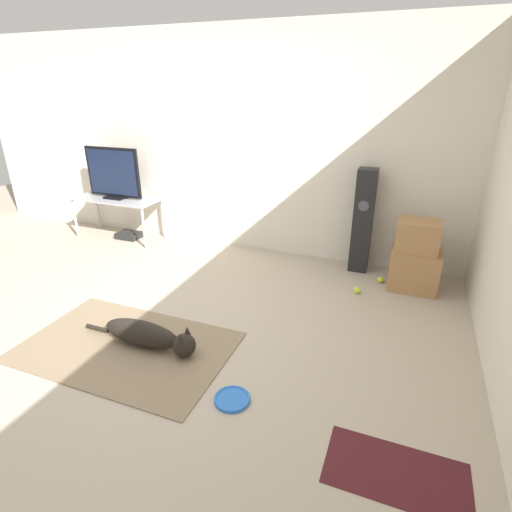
{
  "coord_description": "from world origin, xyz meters",
  "views": [
    {
      "loc": [
        1.88,
        -2.35,
        1.92
      ],
      "look_at": [
        0.63,
        0.85,
        0.45
      ],
      "focal_mm": 28.0,
      "sensor_mm": 36.0,
      "label": 1
    }
  ],
  "objects_px": {
    "tennis_ball_by_boxes": "(357,290)",
    "tennis_ball_near_speaker": "(380,280)",
    "cardboard_box_upper": "(418,236)",
    "game_console": "(129,235)",
    "cardboard_box_lower": "(414,270)",
    "floor_speaker": "(363,221)",
    "frisbee": "(232,399)",
    "tv_stand": "(117,203)",
    "dog": "(149,335)",
    "tv": "(113,174)"
  },
  "relations": [
    {
      "from": "cardboard_box_lower",
      "to": "tv_stand",
      "type": "distance_m",
      "value": 3.76
    },
    {
      "from": "cardboard_box_lower",
      "to": "tennis_ball_near_speaker",
      "type": "height_order",
      "value": "cardboard_box_lower"
    },
    {
      "from": "cardboard_box_lower",
      "to": "tennis_ball_by_boxes",
      "type": "relative_size",
      "value": 7.17
    },
    {
      "from": "tv_stand",
      "to": "tennis_ball_by_boxes",
      "type": "relative_size",
      "value": 17.6
    },
    {
      "from": "cardboard_box_lower",
      "to": "tennis_ball_by_boxes",
      "type": "bearing_deg",
      "value": -147.44
    },
    {
      "from": "cardboard_box_upper",
      "to": "game_console",
      "type": "xyz_separation_m",
      "value": [
        -3.61,
        0.16,
        -0.53
      ]
    },
    {
      "from": "dog",
      "to": "tennis_ball_by_boxes",
      "type": "height_order",
      "value": "dog"
    },
    {
      "from": "tennis_ball_by_boxes",
      "to": "tennis_ball_near_speaker",
      "type": "xyz_separation_m",
      "value": [
        0.2,
        0.33,
        0.0
      ]
    },
    {
      "from": "dog",
      "to": "cardboard_box_upper",
      "type": "xyz_separation_m",
      "value": [
        1.88,
        1.83,
        0.45
      ]
    },
    {
      "from": "cardboard_box_lower",
      "to": "cardboard_box_upper",
      "type": "xyz_separation_m",
      "value": [
        -0.02,
        -0.01,
        0.36
      ]
    },
    {
      "from": "floor_speaker",
      "to": "tennis_ball_near_speaker",
      "type": "distance_m",
      "value": 0.65
    },
    {
      "from": "cardboard_box_upper",
      "to": "floor_speaker",
      "type": "xyz_separation_m",
      "value": [
        -0.56,
        0.27,
        0.0
      ]
    },
    {
      "from": "floor_speaker",
      "to": "tv_stand",
      "type": "distance_m",
      "value": 3.17
    },
    {
      "from": "dog",
      "to": "tennis_ball_near_speaker",
      "type": "xyz_separation_m",
      "value": [
        1.59,
        1.84,
        -0.08
      ]
    },
    {
      "from": "dog",
      "to": "cardboard_box_upper",
      "type": "bearing_deg",
      "value": 44.19
    },
    {
      "from": "dog",
      "to": "cardboard_box_upper",
      "type": "height_order",
      "value": "cardboard_box_upper"
    },
    {
      "from": "cardboard_box_upper",
      "to": "game_console",
      "type": "bearing_deg",
      "value": 177.51
    },
    {
      "from": "tv",
      "to": "tennis_ball_near_speaker",
      "type": "distance_m",
      "value": 3.54
    },
    {
      "from": "frisbee",
      "to": "tv",
      "type": "xyz_separation_m",
      "value": [
        -2.69,
        2.27,
        0.86
      ]
    },
    {
      "from": "cardboard_box_upper",
      "to": "floor_speaker",
      "type": "bearing_deg",
      "value": 154.12
    },
    {
      "from": "tv_stand",
      "to": "tennis_ball_near_speaker",
      "type": "distance_m",
      "value": 3.47
    },
    {
      "from": "cardboard_box_lower",
      "to": "tv_stand",
      "type": "height_order",
      "value": "tv_stand"
    },
    {
      "from": "cardboard_box_upper",
      "to": "floor_speaker",
      "type": "distance_m",
      "value": 0.62
    },
    {
      "from": "dog",
      "to": "game_console",
      "type": "xyz_separation_m",
      "value": [
        -1.73,
        1.99,
        -0.08
      ]
    },
    {
      "from": "tv",
      "to": "game_console",
      "type": "distance_m",
      "value": 0.84
    },
    {
      "from": "tennis_ball_near_speaker",
      "to": "dog",
      "type": "bearing_deg",
      "value": -130.84
    },
    {
      "from": "frisbee",
      "to": "game_console",
      "type": "height_order",
      "value": "game_console"
    },
    {
      "from": "cardboard_box_lower",
      "to": "floor_speaker",
      "type": "relative_size",
      "value": 0.42
    },
    {
      "from": "cardboard_box_lower",
      "to": "game_console",
      "type": "height_order",
      "value": "cardboard_box_lower"
    },
    {
      "from": "frisbee",
      "to": "cardboard_box_upper",
      "type": "relative_size",
      "value": 0.61
    },
    {
      "from": "floor_speaker",
      "to": "tv_stand",
      "type": "bearing_deg",
      "value": -177.74
    },
    {
      "from": "tennis_ball_by_boxes",
      "to": "floor_speaker",
      "type": "bearing_deg",
      "value": 97.26
    },
    {
      "from": "frisbee",
      "to": "tv_stand",
      "type": "distance_m",
      "value": 3.55
    },
    {
      "from": "floor_speaker",
      "to": "tv",
      "type": "relative_size",
      "value": 1.44
    },
    {
      "from": "dog",
      "to": "cardboard_box_lower",
      "type": "distance_m",
      "value": 2.64
    },
    {
      "from": "tv",
      "to": "game_console",
      "type": "relative_size",
      "value": 2.55
    },
    {
      "from": "tennis_ball_by_boxes",
      "to": "tennis_ball_near_speaker",
      "type": "bearing_deg",
      "value": 59.24
    },
    {
      "from": "dog",
      "to": "tennis_ball_by_boxes",
      "type": "xyz_separation_m",
      "value": [
        1.4,
        1.51,
        -0.08
      ]
    },
    {
      "from": "cardboard_box_upper",
      "to": "tv_stand",
      "type": "bearing_deg",
      "value": 177.76
    },
    {
      "from": "cardboard_box_lower",
      "to": "floor_speaker",
      "type": "height_order",
      "value": "floor_speaker"
    },
    {
      "from": "cardboard_box_upper",
      "to": "tennis_ball_by_boxes",
      "type": "bearing_deg",
      "value": -146.94
    },
    {
      "from": "dog",
      "to": "game_console",
      "type": "bearing_deg",
      "value": 131.09
    },
    {
      "from": "frisbee",
      "to": "tv_stand",
      "type": "relative_size",
      "value": 0.21
    },
    {
      "from": "tennis_ball_by_boxes",
      "to": "game_console",
      "type": "relative_size",
      "value": 0.21
    },
    {
      "from": "dog",
      "to": "tennis_ball_near_speaker",
      "type": "bearing_deg",
      "value": 49.16
    },
    {
      "from": "cardboard_box_upper",
      "to": "floor_speaker",
      "type": "relative_size",
      "value": 0.35
    },
    {
      "from": "tennis_ball_by_boxes",
      "to": "frisbee",
      "type": "bearing_deg",
      "value": -106.99
    },
    {
      "from": "floor_speaker",
      "to": "cardboard_box_upper",
      "type": "bearing_deg",
      "value": -25.88
    },
    {
      "from": "frisbee",
      "to": "floor_speaker",
      "type": "xyz_separation_m",
      "value": [
        0.48,
        2.39,
        0.55
      ]
    },
    {
      "from": "dog",
      "to": "tennis_ball_by_boxes",
      "type": "relative_size",
      "value": 15.61
    }
  ]
}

